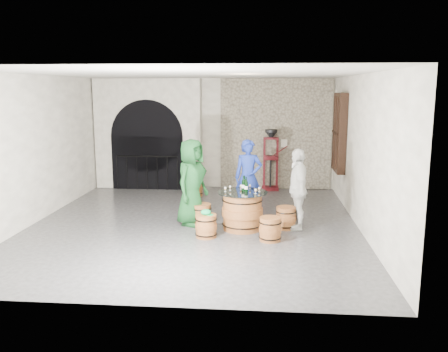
# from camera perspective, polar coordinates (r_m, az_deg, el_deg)

# --- Properties ---
(ground) EXTENTS (8.00, 8.00, 0.00)m
(ground) POSITION_cam_1_polar(r_m,az_deg,el_deg) (10.39, -3.55, -5.76)
(ground) COLOR #2F2F31
(ground) RESTS_ON ground
(wall_back) EXTENTS (8.00, 0.00, 8.00)m
(wall_back) POSITION_cam_1_polar(r_m,az_deg,el_deg) (14.01, -1.19, 5.13)
(wall_back) COLOR white
(wall_back) RESTS_ON ground
(wall_front) EXTENTS (8.00, 0.00, 8.00)m
(wall_front) POSITION_cam_1_polar(r_m,az_deg,el_deg) (6.20, -9.20, -1.79)
(wall_front) COLOR white
(wall_front) RESTS_ON ground
(wall_left) EXTENTS (0.00, 8.00, 8.00)m
(wall_left) POSITION_cam_1_polar(r_m,az_deg,el_deg) (11.14, -21.77, 3.01)
(wall_left) COLOR white
(wall_left) RESTS_ON ground
(wall_right) EXTENTS (0.00, 8.00, 8.00)m
(wall_right) POSITION_cam_1_polar(r_m,az_deg,el_deg) (10.15, 16.31, 2.68)
(wall_right) COLOR white
(wall_right) RESTS_ON ground
(ceiling) EXTENTS (8.00, 8.00, 0.00)m
(ceiling) POSITION_cam_1_polar(r_m,az_deg,el_deg) (9.99, -3.76, 12.16)
(ceiling) COLOR beige
(ceiling) RESTS_ON wall_back
(stone_facing_panel) EXTENTS (3.20, 0.12, 3.18)m
(stone_facing_panel) POSITION_cam_1_polar(r_m,az_deg,el_deg) (13.87, 6.22, 5.02)
(stone_facing_panel) COLOR gray
(stone_facing_panel) RESTS_ON ground
(arched_opening) EXTENTS (3.10, 0.60, 3.19)m
(arched_opening) POSITION_cam_1_polar(r_m,az_deg,el_deg) (14.09, -9.04, 4.96)
(arched_opening) COLOR white
(arched_opening) RESTS_ON ground
(shuttered_window) EXTENTS (0.23, 1.10, 2.00)m
(shuttered_window) POSITION_cam_1_polar(r_m,az_deg,el_deg) (12.46, 13.69, 5.10)
(shuttered_window) COLOR black
(shuttered_window) RESTS_ON wall_right
(barrel_table) EXTENTS (1.04, 1.04, 0.80)m
(barrel_table) POSITION_cam_1_polar(r_m,az_deg,el_deg) (9.90, 2.22, -4.21)
(barrel_table) COLOR brown
(barrel_table) RESTS_ON ground
(barrel_stool_left) EXTENTS (0.45, 0.45, 0.46)m
(barrel_stool_left) POSITION_cam_1_polar(r_m,az_deg,el_deg) (10.24, -2.71, -4.67)
(barrel_stool_left) COLOR brown
(barrel_stool_left) RESTS_ON ground
(barrel_stool_far) EXTENTS (0.45, 0.45, 0.46)m
(barrel_stool_far) POSITION_cam_1_polar(r_m,az_deg,el_deg) (10.82, 2.75, -3.84)
(barrel_stool_far) COLOR brown
(barrel_stool_far) RESTS_ON ground
(barrel_stool_right) EXTENTS (0.45, 0.45, 0.46)m
(barrel_stool_right) POSITION_cam_1_polar(r_m,az_deg,el_deg) (10.06, 7.45, -5.02)
(barrel_stool_right) COLOR brown
(barrel_stool_right) RESTS_ON ground
(barrel_stool_near_right) EXTENTS (0.45, 0.45, 0.46)m
(barrel_stool_near_right) POSITION_cam_1_polar(r_m,az_deg,el_deg) (9.24, 5.57, -6.39)
(barrel_stool_near_right) COLOR brown
(barrel_stool_near_right) RESTS_ON ground
(barrel_stool_near_left) EXTENTS (0.45, 0.45, 0.46)m
(barrel_stool_near_left) POSITION_cam_1_polar(r_m,az_deg,el_deg) (9.41, -2.17, -6.03)
(barrel_stool_near_left) COLOR brown
(barrel_stool_near_left) RESTS_ON ground
(green_cap) EXTENTS (0.25, 0.20, 0.11)m
(green_cap) POSITION_cam_1_polar(r_m,az_deg,el_deg) (9.34, -2.17, -4.39)
(green_cap) COLOR #0C8D46
(green_cap) RESTS_ON barrel_stool_near_left
(person_green) EXTENTS (0.91, 1.07, 1.86)m
(person_green) POSITION_cam_1_polar(r_m,az_deg,el_deg) (10.17, -3.91, -0.74)
(person_green) COLOR #113E1A
(person_green) RESTS_ON ground
(person_blue) EXTENTS (0.68, 0.49, 1.76)m
(person_blue) POSITION_cam_1_polar(r_m,az_deg,el_deg) (10.99, 2.94, -0.16)
(person_blue) COLOR navy
(person_blue) RESTS_ON ground
(person_white) EXTENTS (0.52, 1.03, 1.70)m
(person_white) POSITION_cam_1_polar(r_m,az_deg,el_deg) (9.96, 8.85, -1.55)
(person_white) COLOR silver
(person_white) RESTS_ON ground
(wine_bottle_left) EXTENTS (0.08, 0.08, 0.32)m
(wine_bottle_left) POSITION_cam_1_polar(r_m,az_deg,el_deg) (9.87, 2.36, -1.07)
(wine_bottle_left) COLOR black
(wine_bottle_left) RESTS_ON barrel_table
(wine_bottle_center) EXTENTS (0.08, 0.08, 0.32)m
(wine_bottle_center) POSITION_cam_1_polar(r_m,az_deg,el_deg) (9.74, 2.68, -1.22)
(wine_bottle_center) COLOR black
(wine_bottle_center) RESTS_ON barrel_table
(wine_bottle_right) EXTENTS (0.08, 0.08, 0.32)m
(wine_bottle_right) POSITION_cam_1_polar(r_m,az_deg,el_deg) (9.88, 2.48, -1.05)
(wine_bottle_right) COLOR black
(wine_bottle_right) RESTS_ON barrel_table
(tasting_glass_a) EXTENTS (0.05, 0.05, 0.10)m
(tasting_glass_a) POSITION_cam_1_polar(r_m,az_deg,el_deg) (9.81, 0.15, -1.62)
(tasting_glass_a) COLOR #A4641F
(tasting_glass_a) RESTS_ON barrel_table
(tasting_glass_b) EXTENTS (0.05, 0.05, 0.10)m
(tasting_glass_b) POSITION_cam_1_polar(r_m,az_deg,el_deg) (9.83, 4.27, -1.63)
(tasting_glass_b) COLOR #A4641F
(tasting_glass_b) RESTS_ON barrel_table
(tasting_glass_c) EXTENTS (0.05, 0.05, 0.10)m
(tasting_glass_c) POSITION_cam_1_polar(r_m,az_deg,el_deg) (10.06, 2.04, -1.32)
(tasting_glass_c) COLOR #A4641F
(tasting_glass_c) RESTS_ON barrel_table
(tasting_glass_d) EXTENTS (0.05, 0.05, 0.10)m
(tasting_glass_d) POSITION_cam_1_polar(r_m,az_deg,el_deg) (10.10, 3.14, -1.28)
(tasting_glass_d) COLOR #A4641F
(tasting_glass_d) RESTS_ON barrel_table
(tasting_glass_e) EXTENTS (0.05, 0.05, 0.10)m
(tasting_glass_e) POSITION_cam_1_polar(r_m,az_deg,el_deg) (9.66, 3.82, -1.84)
(tasting_glass_e) COLOR #A4641F
(tasting_glass_e) RESTS_ON barrel_table
(tasting_glass_f) EXTENTS (0.05, 0.05, 0.10)m
(tasting_glass_f) POSITION_cam_1_polar(r_m,az_deg,el_deg) (9.95, 0.74, -1.45)
(tasting_glass_f) COLOR #A4641F
(tasting_glass_f) RESTS_ON barrel_table
(side_barrel) EXTENTS (0.45, 0.45, 0.60)m
(side_barrel) POSITION_cam_1_polar(r_m,az_deg,el_deg) (12.97, -3.53, -1.13)
(side_barrel) COLOR brown
(side_barrel) RESTS_ON ground
(corking_press) EXTENTS (0.72, 0.39, 1.76)m
(corking_press) POSITION_cam_1_polar(r_m,az_deg,el_deg) (13.70, 5.65, 2.53)
(corking_press) COLOR #500D16
(corking_press) RESTS_ON ground
(control_box) EXTENTS (0.18, 0.10, 0.22)m
(control_box) POSITION_cam_1_polar(r_m,az_deg,el_deg) (13.82, 7.25, 3.94)
(control_box) COLOR silver
(control_box) RESTS_ON wall_back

